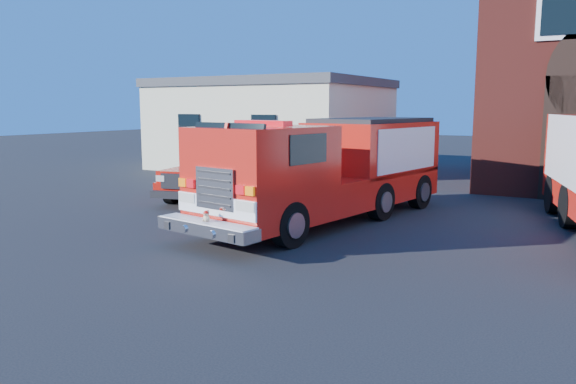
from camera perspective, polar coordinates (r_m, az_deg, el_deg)
The scene contains 4 objects.
ground at distance 12.74m, azimuth 2.69°, elevation -5.08°, with size 100.00×100.00×0.00m, color black.
side_building at distance 28.13m, azimuth -1.55°, elevation 6.98°, with size 10.20×8.20×4.35m.
fire_engine at distance 14.91m, azimuth 4.32°, elevation 2.42°, with size 3.86×9.11×2.72m.
pickup_truck at distance 19.12m, azimuth -6.73°, elevation 2.15°, with size 3.14×5.96×1.86m.
Camera 1 is at (5.62, -11.02, 3.02)m, focal length 35.00 mm.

